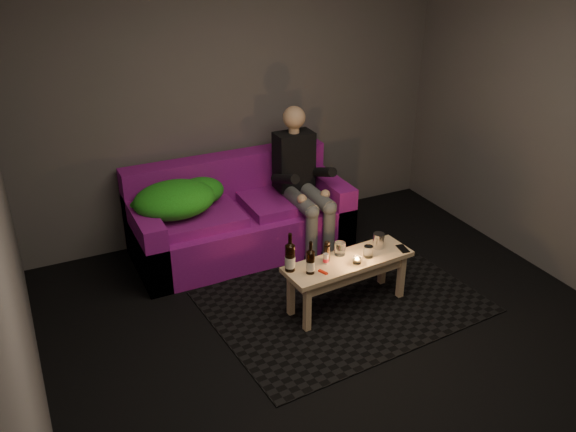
% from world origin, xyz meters
% --- Properties ---
extents(floor, '(4.50, 4.50, 0.00)m').
position_xyz_m(floor, '(0.00, 0.00, 0.00)').
color(floor, black).
rests_on(floor, ground).
extents(room, '(4.50, 4.50, 4.50)m').
position_xyz_m(room, '(0.00, 0.47, 1.64)').
color(room, silver).
rests_on(room, ground).
extents(rug, '(2.13, 1.63, 0.01)m').
position_xyz_m(rug, '(0.21, 0.66, 0.00)').
color(rug, black).
rests_on(rug, floor).
extents(sofa, '(1.88, 0.85, 0.81)m').
position_xyz_m(sofa, '(-0.19, 1.82, 0.29)').
color(sofa, '#811182').
rests_on(sofa, floor).
extents(green_blanket, '(0.83, 0.56, 0.28)m').
position_xyz_m(green_blanket, '(-0.72, 1.81, 0.61)').
color(green_blanket, '#238017').
rests_on(green_blanket, sofa).
extents(person, '(0.34, 0.78, 1.26)m').
position_xyz_m(person, '(0.35, 1.66, 0.65)').
color(person, black).
rests_on(person, sofa).
extents(coffee_table, '(1.03, 0.40, 0.41)m').
position_xyz_m(coffee_table, '(0.21, 0.61, 0.34)').
color(coffee_table, tan).
rests_on(coffee_table, rug).
extents(beer_bottle_a, '(0.08, 0.08, 0.30)m').
position_xyz_m(beer_bottle_a, '(-0.25, 0.66, 0.52)').
color(beer_bottle_a, black).
rests_on(beer_bottle_a, coffee_table).
extents(beer_bottle_b, '(0.06, 0.06, 0.25)m').
position_xyz_m(beer_bottle_b, '(-0.13, 0.57, 0.51)').
color(beer_bottle_b, black).
rests_on(beer_bottle_b, coffee_table).
extents(salt_shaker, '(0.05, 0.05, 0.08)m').
position_xyz_m(salt_shaker, '(0.03, 0.63, 0.45)').
color(salt_shaker, silver).
rests_on(salt_shaker, coffee_table).
extents(pepper_mill, '(0.05, 0.05, 0.12)m').
position_xyz_m(pepper_mill, '(0.06, 0.67, 0.48)').
color(pepper_mill, black).
rests_on(pepper_mill, coffee_table).
extents(tumbler_back, '(0.09, 0.09, 0.10)m').
position_xyz_m(tumbler_back, '(0.19, 0.71, 0.46)').
color(tumbler_back, white).
rests_on(tumbler_back, coffee_table).
extents(tealight, '(0.06, 0.06, 0.05)m').
position_xyz_m(tealight, '(0.24, 0.54, 0.44)').
color(tealight, white).
rests_on(tealight, coffee_table).
extents(tumbler_front, '(0.09, 0.09, 0.09)m').
position_xyz_m(tumbler_front, '(0.37, 0.58, 0.46)').
color(tumbler_front, white).
rests_on(tumbler_front, coffee_table).
extents(steel_cup, '(0.11, 0.11, 0.12)m').
position_xyz_m(steel_cup, '(0.52, 0.67, 0.47)').
color(steel_cup, '#B0B1B7').
rests_on(steel_cup, coffee_table).
extents(smartphone, '(0.08, 0.13, 0.01)m').
position_xyz_m(smartphone, '(0.67, 0.56, 0.42)').
color(smartphone, black).
rests_on(smartphone, coffee_table).
extents(red_lighter, '(0.05, 0.08, 0.01)m').
position_xyz_m(red_lighter, '(-0.05, 0.53, 0.42)').
color(red_lighter, '#B61B0B').
rests_on(red_lighter, coffee_table).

